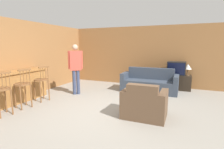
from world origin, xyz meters
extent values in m
plane|color=gray|center=(0.00, 0.00, 0.00)|extent=(24.00, 24.00, 0.00)
cube|color=#9E6B3D|center=(0.00, 3.69, 1.30)|extent=(9.40, 0.08, 2.60)
cube|color=#9E6B3D|center=(-3.18, 1.34, 1.30)|extent=(0.08, 8.69, 2.60)
cube|color=#A87038|center=(-2.85, -0.57, 0.46)|extent=(0.47, 2.48, 0.93)
cube|color=#A87038|center=(-2.85, -0.57, 0.95)|extent=(0.55, 2.54, 0.05)
cylinder|color=brown|center=(-2.24, -1.23, 0.69)|extent=(0.49, 0.49, 0.04)
cylinder|color=brown|center=(-2.37, -1.05, 0.33)|extent=(0.04, 0.04, 0.67)
cylinder|color=brown|center=(-2.07, -1.10, 0.33)|extent=(0.04, 0.04, 0.67)
cylinder|color=brown|center=(-2.04, -1.13, 0.89)|extent=(0.02, 0.02, 0.37)
cylinder|color=brown|center=(-2.06, -1.21, 0.89)|extent=(0.02, 0.02, 0.37)
cylinder|color=brown|center=(-2.07, -1.30, 0.89)|extent=(0.02, 0.02, 0.37)
cube|color=brown|center=(-2.06, -1.26, 1.10)|extent=(0.09, 0.37, 0.04)
cylinder|color=brown|center=(-2.24, -0.61, 0.69)|extent=(0.51, 0.51, 0.04)
cylinder|color=brown|center=(-2.36, -0.44, 0.33)|extent=(0.04, 0.04, 0.67)
cylinder|color=brown|center=(-2.42, -0.73, 0.33)|extent=(0.04, 0.04, 0.67)
cylinder|color=brown|center=(-2.06, -0.50, 0.33)|extent=(0.04, 0.04, 0.67)
cylinder|color=brown|center=(-2.13, -0.79, 0.33)|extent=(0.04, 0.04, 0.67)
cylinder|color=brown|center=(-2.04, -0.52, 0.89)|extent=(0.02, 0.02, 0.37)
cylinder|color=brown|center=(-2.06, -0.61, 0.89)|extent=(0.02, 0.02, 0.37)
cylinder|color=brown|center=(-2.07, -0.69, 0.89)|extent=(0.02, 0.02, 0.37)
cylinder|color=brown|center=(-2.09, -0.78, 0.89)|extent=(0.02, 0.02, 0.37)
cube|color=brown|center=(-2.06, -0.65, 1.10)|extent=(0.11, 0.36, 0.04)
cylinder|color=brown|center=(-2.24, 0.09, 0.69)|extent=(0.51, 0.51, 0.04)
cylinder|color=brown|center=(-2.36, 0.27, 0.33)|extent=(0.04, 0.04, 0.67)
cylinder|color=brown|center=(-2.42, -0.02, 0.33)|extent=(0.04, 0.04, 0.67)
cylinder|color=brown|center=(-2.06, 0.21, 0.33)|extent=(0.04, 0.04, 0.67)
cylinder|color=brown|center=(-2.13, -0.09, 0.33)|extent=(0.04, 0.04, 0.67)
cylinder|color=brown|center=(-2.04, 0.18, 0.89)|extent=(0.02, 0.02, 0.37)
cylinder|color=brown|center=(-2.06, 0.09, 0.89)|extent=(0.02, 0.02, 0.37)
cylinder|color=brown|center=(-2.07, 0.01, 0.89)|extent=(0.02, 0.02, 0.37)
cylinder|color=brown|center=(-2.09, -0.07, 0.89)|extent=(0.02, 0.02, 0.37)
cube|color=brown|center=(-2.06, 0.05, 1.10)|extent=(0.11, 0.36, 0.04)
cube|color=#384251|center=(0.71, 2.52, 0.23)|extent=(1.77, 0.83, 0.45)
cube|color=#384251|center=(0.71, 2.82, 0.67)|extent=(1.77, 0.22, 0.44)
cube|color=#384251|center=(-0.25, 2.52, 0.35)|extent=(0.16, 0.83, 0.70)
cube|color=#384251|center=(1.68, 2.52, 0.35)|extent=(0.16, 0.83, 0.70)
cube|color=brown|center=(1.07, 0.06, 0.23)|extent=(0.72, 0.79, 0.45)
cube|color=brown|center=(1.07, -0.22, 0.66)|extent=(0.72, 0.22, 0.42)
cube|color=brown|center=(1.51, 0.06, 0.34)|extent=(0.16, 0.79, 0.68)
cube|color=brown|center=(0.63, 0.06, 0.34)|extent=(0.16, 0.79, 0.68)
cube|color=brown|center=(0.79, 1.42, 0.36)|extent=(0.55, 0.97, 0.04)
cube|color=brown|center=(0.55, 0.97, 0.17)|extent=(0.06, 0.06, 0.35)
cube|color=brown|center=(1.02, 0.97, 0.17)|extent=(0.06, 0.06, 0.35)
cube|color=brown|center=(0.55, 1.86, 0.17)|extent=(0.06, 0.06, 0.35)
cube|color=brown|center=(1.02, 1.86, 0.17)|extent=(0.06, 0.06, 0.35)
cube|color=#2D2319|center=(1.63, 3.33, 0.30)|extent=(1.16, 0.48, 0.60)
cube|color=black|center=(1.63, 3.33, 0.86)|extent=(0.70, 0.44, 0.53)
cube|color=black|center=(1.63, 3.11, 0.86)|extent=(0.63, 0.01, 0.46)
cube|color=maroon|center=(0.86, 1.40, 0.40)|extent=(0.20, 0.15, 0.03)
cylinder|color=brown|center=(2.04, 3.33, 0.61)|extent=(0.16, 0.16, 0.02)
cylinder|color=brown|center=(2.04, 3.33, 0.73)|extent=(0.03, 0.03, 0.22)
cone|color=silver|center=(2.04, 3.33, 0.95)|extent=(0.28, 0.28, 0.20)
cylinder|color=#384260|center=(-1.73, 1.13, 0.44)|extent=(0.12, 0.12, 0.88)
cylinder|color=#384260|center=(-1.62, 1.22, 0.44)|extent=(0.12, 0.12, 0.88)
cube|color=#CC4C3D|center=(-1.68, 1.17, 1.23)|extent=(0.41, 0.37, 0.70)
cylinder|color=#CC4C3D|center=(-1.85, 1.04, 1.26)|extent=(0.08, 0.08, 0.64)
cylinder|color=#CC4C3D|center=(-1.51, 1.31, 1.26)|extent=(0.08, 0.08, 0.64)
sphere|color=tan|center=(-1.68, 1.17, 1.70)|extent=(0.20, 0.20, 0.20)
camera|label=1|loc=(1.92, -4.05, 1.74)|focal=28.00mm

